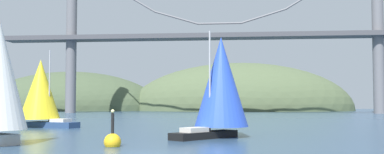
{
  "coord_description": "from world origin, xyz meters",
  "views": [
    {
      "loc": [
        5.21,
        -25.24,
        2.85
      ],
      "look_at": [
        0.0,
        25.17,
        5.61
      ],
      "focal_mm": 43.37,
      "sensor_mm": 36.0,
      "label": 1
    }
  ],
  "objects": [
    {
      "name": "ground_plane",
      "position": [
        0.0,
        0.0,
        0.0
      ],
      "size": [
        360.0,
        360.0,
        0.0
      ],
      "primitive_type": "plane",
      "color": "#2D4760"
    },
    {
      "name": "headland_center",
      "position": [
        5.0,
        135.0,
        0.0
      ],
      "size": [
        76.99,
        44.0,
        32.74
      ],
      "primitive_type": "ellipsoid",
      "color": "#4C5B3D",
      "rests_on": "ground_plane"
    },
    {
      "name": "headland_left",
      "position": [
        -55.0,
        135.0,
        0.0
      ],
      "size": [
        65.74,
        44.0,
        27.52
      ],
      "primitive_type": "ellipsoid",
      "color": "#425138",
      "rests_on": "ground_plane"
    },
    {
      "name": "suspension_bridge",
      "position": [
        0.0,
        95.0,
        21.08
      ],
      "size": [
        115.95,
        6.0,
        44.24
      ],
      "color": "slate",
      "rests_on": "ground_plane"
    },
    {
      "name": "sailboat_blue_spinnaker",
      "position": [
        3.63,
        12.78,
        4.36
      ],
      "size": [
        6.93,
        7.81,
        8.59
      ],
      "color": "black",
      "rests_on": "ground_plane"
    },
    {
      "name": "sailboat_yellow_sail",
      "position": [
        -17.48,
        25.8,
        4.12
      ],
      "size": [
        7.96,
        5.78,
        8.79
      ],
      "color": "navy",
      "rests_on": "ground_plane"
    },
    {
      "name": "channel_buoy",
      "position": [
        -2.93,
        3.93,
        0.37
      ],
      "size": [
        1.1,
        1.1,
        2.64
      ],
      "color": "gold",
      "rests_on": "ground_plane"
    }
  ]
}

